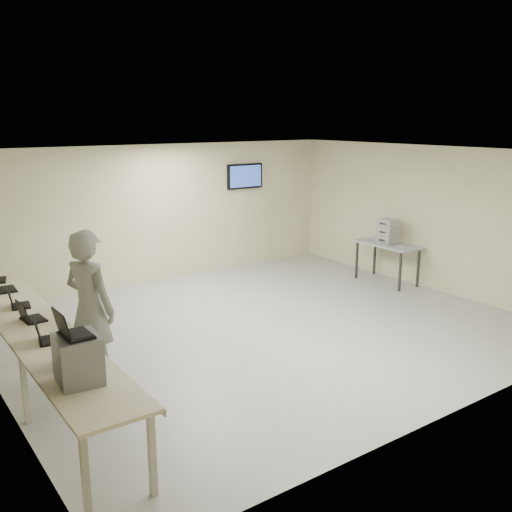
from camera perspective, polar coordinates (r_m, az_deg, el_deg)
room at (r=8.99m, az=0.70°, el=1.47°), size 8.01×7.01×2.81m
workbench at (r=7.63m, az=-21.73°, el=-6.35°), size 0.76×6.00×0.90m
equipment_box at (r=5.63m, az=-17.36°, el=-9.81°), size 0.42×0.47×0.46m
laptop_on_box at (r=5.51m, az=-18.12°, el=-7.05°), size 0.29×0.35×0.27m
laptop_0 at (r=6.11m, az=-18.42°, el=-9.65°), size 0.31×0.36×0.25m
laptop_1 at (r=6.75m, az=-20.36°, el=-7.57°), size 0.32×0.36×0.25m
laptop_2 at (r=7.50m, az=-21.78°, el=-5.57°), size 0.30×0.35×0.26m
laptop_3 at (r=8.09m, az=-22.84°, el=-4.30°), size 0.31×0.35×0.25m
laptop_4 at (r=8.91m, az=-24.18°, el=-2.77°), size 0.33×0.39×0.29m
soldier at (r=7.38m, az=-16.25°, el=-5.10°), size 0.74×0.87×2.01m
side_table at (r=11.92m, az=13.03°, el=0.89°), size 0.64×1.37×0.82m
storage_bins at (r=11.84m, az=13.05°, el=2.43°), size 0.32×0.36×0.51m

